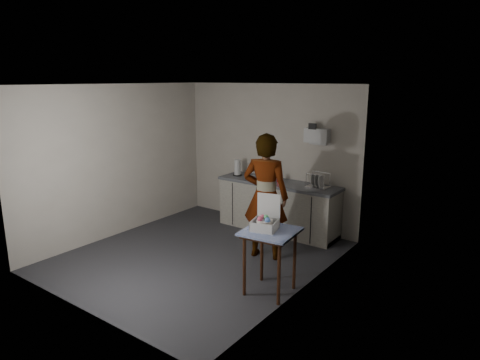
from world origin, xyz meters
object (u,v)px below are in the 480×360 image
Objects in this scene: standing_man at (266,197)px; soda_can at (279,178)px; side_table at (270,238)px; paper_towel at (237,168)px; dish_rack at (317,184)px; soap_bottle at (266,171)px; bakery_box at (265,222)px; dark_bottle at (266,173)px; kitchen_counter at (278,208)px.

standing_man is 15.23× the size of soda_can.
paper_towel is at bearing 128.93° from side_table.
soda_can is at bearing -83.86° from standing_man.
standing_man is 1.17m from dish_rack.
bakery_box is (1.28, -2.01, -0.14)m from soap_bottle.
paper_towel is (-1.99, 1.99, 0.32)m from side_table.
soda_can is at bearing -6.57° from dark_bottle.
kitchen_counter is 0.55m from soda_can.
bakery_box is (1.02, -2.01, 0.51)m from kitchen_counter.
dish_rack is at bearing 3.29° from kitchen_counter.
side_table is at bearing -13.40° from bakery_box.
paper_towel is at bearing -179.01° from kitchen_counter.
dark_bottle is at bearing 171.24° from kitchen_counter.
kitchen_counter is 0.67m from dark_bottle.
soap_bottle reaches higher than side_table.
dish_rack is at bearing -120.37° from standing_man.
dark_bottle is (-0.30, 0.05, 0.60)m from kitchen_counter.
paper_towel is at bearing -177.97° from dish_rack.
bakery_box is at bearing -82.01° from dish_rack.
soda_can is at bearing -177.71° from dish_rack.
dark_bottle is at bearing 5.95° from paper_towel.
soda_can is at bearing 102.60° from bakery_box.
standing_man is at bearing -39.10° from paper_towel.
soda_can is 0.29× the size of bakery_box.
soda_can is (-0.01, 0.01, 0.55)m from kitchen_counter.
dark_bottle reaches higher than side_table.
bakery_box reaches higher than soda_can.
soap_bottle is at bearing 108.25° from bakery_box.
paper_towel is (-0.59, -0.06, 0.03)m from dark_bottle.
dish_rack reaches higher than side_table.
dish_rack is (-0.37, 2.05, 0.24)m from side_table.
kitchen_counter is 2.31m from side_table.
side_table is 3.66× the size of dark_bottle.
paper_towel is (-0.88, -0.03, 0.08)m from soda_can.
standing_man is 1.19m from soda_can.
standing_man is 1.35m from dark_bottle.
side_table is 2.36× the size of dish_rack.
soap_bottle is 1.46× the size of dark_bottle.
standing_man is at bearing -104.75° from dish_rack.
paper_towel is (-0.63, -0.01, -0.03)m from soap_bottle.
side_table is at bearing -55.82° from soap_bottle.
side_table is 6.66× the size of soda_can.
side_table is 2.32m from soda_can.
bakery_box is (1.03, -2.02, -0.04)m from soda_can.
side_table is 0.44× the size of standing_man.
dish_rack is (0.74, 0.03, -0.01)m from soda_can.
dark_bottle is 0.59m from paper_towel.
side_table is 2.80× the size of paper_towel.
kitchen_counter is 6.71× the size of soap_bottle.
standing_man is 8.37× the size of dark_bottle.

